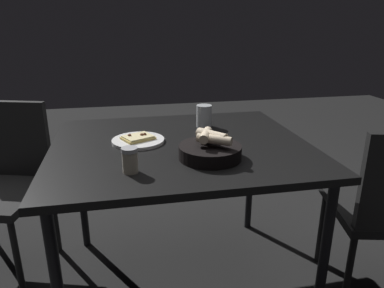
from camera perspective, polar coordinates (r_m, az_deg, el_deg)
ground at (r=1.97m, az=-1.58°, el=-20.86°), size 8.00×8.00×0.00m
dining_table at (r=1.61m, az=-1.81°, el=-1.92°), size 1.12×0.96×0.75m
pizza_plate at (r=1.62m, az=-8.52°, el=0.64°), size 0.23×0.23×0.04m
bread_basket at (r=1.41m, az=2.83°, el=-0.93°), size 0.25×0.25×0.11m
beer_glass at (r=1.82m, az=1.91°, el=4.25°), size 0.08×0.08×0.11m
pepper_shaker at (r=1.30m, az=-9.78°, el=-2.74°), size 0.06×0.06×0.09m
chair_far at (r=2.07m, az=-27.88°, el=-4.46°), size 0.55×0.55×0.87m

